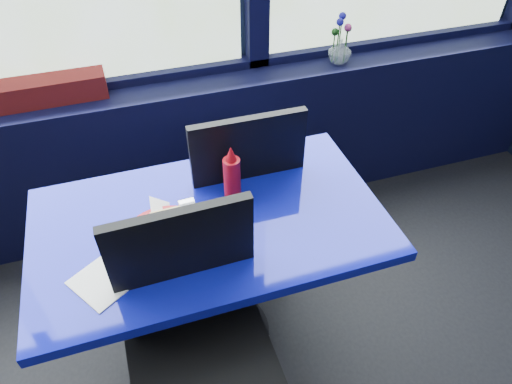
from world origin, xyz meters
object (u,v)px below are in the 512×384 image
flower_vase (340,48)px  food_basket (165,226)px  chair_near_front (199,337)px  soda_cup (278,151)px  chair_near_back (240,187)px  ketchup_bottle (232,176)px  planter_box (43,91)px  near_table (213,253)px

flower_vase → food_basket: 1.35m
chair_near_front → soda_cup: 0.74m
chair_near_back → soda_cup: bearing=142.9°
food_basket → soda_cup: bearing=48.6°
chair_near_front → ketchup_bottle: size_ratio=4.46×
planter_box → chair_near_front: bearing=-72.7°
flower_vase → soda_cup: size_ratio=0.98×
near_table → chair_near_back: (0.20, 0.31, 0.01)m
planter_box → food_basket: 0.99m
chair_near_front → soda_cup: bearing=49.1°
ketchup_bottle → soda_cup: 0.26m
chair_near_front → soda_cup: chair_near_front is taller
chair_near_back → food_basket: size_ratio=3.43×
flower_vase → ketchup_bottle: bearing=-135.6°
chair_near_front → planter_box: (-0.40, 1.22, 0.27)m
chair_near_front → flower_vase: flower_vase is taller
chair_near_front → food_basket: size_ratio=3.43×
chair_near_back → chair_near_front: bearing=63.7°
planter_box → flower_vase: bearing=-3.2°
food_basket → ketchup_bottle: size_ratio=1.30×
chair_near_front → chair_near_back: bearing=62.1°
food_basket → chair_near_back: bearing=66.0°
flower_vase → soda_cup: 0.84m
chair_near_back → ketchup_bottle: size_ratio=4.45×
near_table → soda_cup: size_ratio=4.75×
chair_near_back → flower_vase: 0.92m
planter_box → soda_cup: bearing=-39.6°
chair_near_front → planter_box: chair_near_front is taller
food_basket → ketchup_bottle: 0.29m
soda_cup → food_basket: bearing=-154.5°
flower_vase → chair_near_front: bearing=-130.8°
chair_near_back → soda_cup: size_ratio=3.98×
planter_box → food_basket: (0.38, -0.91, -0.07)m
flower_vase → food_basket: bearing=-140.4°
chair_near_back → flower_vase: (0.68, 0.53, 0.30)m
chair_near_front → soda_cup: (0.45, 0.54, 0.23)m
chair_near_back → ketchup_bottle: bearing=69.0°
flower_vase → soda_cup: bearing=-131.6°
near_table → food_basket: bearing=-174.7°
planter_box → ketchup_bottle: size_ratio=2.38×
near_table → chair_near_front: size_ratio=1.19×
planter_box → near_table: bearing=-60.5°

